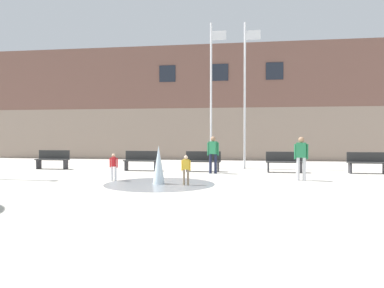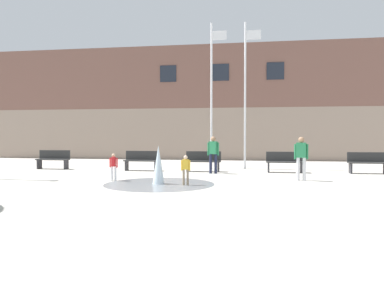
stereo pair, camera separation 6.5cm
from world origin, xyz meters
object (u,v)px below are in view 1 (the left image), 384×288
at_px(child_with_pink_shirt, 114,165).
at_px(adult_watching, 213,152).
at_px(child_in_fountain, 186,168).
at_px(park_bench_under_right_flagpole, 203,161).
at_px(adult_near_bench, 301,155).
at_px(flagpole_right, 245,91).
at_px(park_bench_far_right, 367,162).
at_px(flagpole_left, 212,91).
at_px(park_bench_left_of_flagpoles, 53,159).
at_px(park_bench_near_trashcan, 284,162).
at_px(park_bench_center, 141,160).

bearing_deg(child_with_pink_shirt, adult_watching, 128.25).
bearing_deg(child_in_fountain, park_bench_under_right_flagpole, -91.98).
bearing_deg(child_in_fountain, child_with_pink_shirt, -18.09).
relative_size(adult_near_bench, flagpole_right, 0.22).
xyz_separation_m(park_bench_under_right_flagpole, child_with_pink_shirt, (-2.77, -3.90, 0.10)).
bearing_deg(park_bench_far_right, adult_near_bench, -136.09).
bearing_deg(flagpole_right, park_bench_under_right_flagpole, -138.04).
xyz_separation_m(park_bench_far_right, flagpole_right, (-5.20, 1.48, 3.33)).
relative_size(park_bench_far_right, flagpole_left, 0.22).
height_order(park_bench_under_right_flagpole, flagpole_left, flagpole_left).
relative_size(park_bench_left_of_flagpoles, park_bench_far_right, 1.00).
distance_m(park_bench_far_right, flagpole_right, 6.34).
distance_m(park_bench_near_trashcan, child_with_pink_shirt, 7.54).
distance_m(park_bench_under_right_flagpole, adult_near_bench, 4.86).
relative_size(park_bench_under_right_flagpole, park_bench_far_right, 1.00).
bearing_deg(flagpole_left, park_bench_near_trashcan, -24.75).
xyz_separation_m(park_bench_under_right_flagpole, flagpole_left, (0.23, 1.69, 3.35)).
bearing_deg(adult_near_bench, adult_watching, -17.23).
relative_size(park_bench_near_trashcan, flagpole_left, 0.22).
height_order(park_bench_under_right_flagpole, child_with_pink_shirt, child_with_pink_shirt).
xyz_separation_m(park_bench_left_of_flagpoles, park_bench_under_right_flagpole, (7.37, -0.15, 0.00)).
relative_size(park_bench_far_right, adult_near_bench, 1.01).
distance_m(child_in_fountain, flagpole_left, 7.16).
height_order(child_in_fountain, adult_near_bench, adult_near_bench).
relative_size(park_bench_under_right_flagpole, child_with_pink_shirt, 1.62).
height_order(park_bench_center, park_bench_near_trashcan, same).
height_order(park_bench_center, park_bench_far_right, same).
bearing_deg(adult_watching, park_bench_far_right, 32.46).
distance_m(park_bench_center, adult_watching, 3.55).
xyz_separation_m(park_bench_near_trashcan, adult_watching, (-3.07, -0.95, 0.45)).
xyz_separation_m(park_bench_far_right, child_with_pink_shirt, (-9.85, -4.11, 0.10)).
xyz_separation_m(park_bench_near_trashcan, flagpole_right, (-1.73, 1.56, 3.33)).
bearing_deg(flagpole_right, park_bench_left_of_flagpoles, -170.54).
bearing_deg(flagpole_right, child_in_fountain, -106.31).
xyz_separation_m(child_with_pink_shirt, flagpole_left, (3.00, 5.59, 3.25)).
bearing_deg(flagpole_left, park_bench_left_of_flagpoles, -168.54).
relative_size(park_bench_under_right_flagpole, adult_near_bench, 1.01).
height_order(adult_watching, adult_near_bench, same).
distance_m(adult_near_bench, flagpole_right, 5.72).
relative_size(park_bench_under_right_flagpole, flagpole_right, 0.22).
height_order(child_with_pink_shirt, adult_near_bench, adult_near_bench).
bearing_deg(child_in_fountain, park_bench_center, -60.47).
xyz_separation_m(park_bench_under_right_flagpole, park_bench_far_right, (7.08, 0.21, 0.00)).
relative_size(park_bench_left_of_flagpoles, adult_near_bench, 1.01).
bearing_deg(adult_watching, flagpole_right, 85.33).
height_order(adult_near_bench, flagpole_left, flagpole_left).
distance_m(child_in_fountain, flagpole_right, 7.39).
distance_m(park_bench_near_trashcan, park_bench_far_right, 3.47).
distance_m(park_bench_far_right, flagpole_left, 7.76).
distance_m(park_bench_left_of_flagpoles, child_with_pink_shirt, 6.13).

